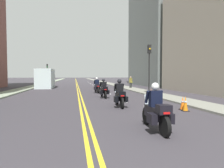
{
  "coord_description": "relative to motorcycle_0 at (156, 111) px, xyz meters",
  "views": [
    {
      "loc": [
        -0.42,
        0.37,
        1.84
      ],
      "look_at": [
        2.57,
        15.67,
        1.15
      ],
      "focal_mm": 30.57,
      "sensor_mm": 36.0,
      "label": 1
    }
  ],
  "objects": [
    {
      "name": "traffic_light_near",
      "position": [
        4.28,
        11.19,
        2.61
      ],
      "size": [
        0.28,
        0.38,
        4.74
      ],
      "color": "black",
      "rests_on": "ground"
    },
    {
      "name": "parked_truck",
      "position": [
        -6.91,
        24.24,
        0.62
      ],
      "size": [
        2.2,
        6.5,
        2.8
      ],
      "color": "beige",
      "rests_on": "ground"
    },
    {
      "name": "centreline_yellow_inner",
      "position": [
        -2.34,
        41.76,
        -0.65
      ],
      "size": [
        0.12,
        132.0,
        0.01
      ],
      "primitive_type": "cube",
      "color": "yellow",
      "rests_on": "ground"
    },
    {
      "name": "traffic_cone_2",
      "position": [
        2.97,
        3.01,
        -0.26
      ],
      "size": [
        0.32,
        0.32,
        0.79
      ],
      "color": "black",
      "rests_on": "ground"
    },
    {
      "name": "motorcycle_2",
      "position": [
        -0.3,
        9.68,
        -0.0
      ],
      "size": [
        0.78,
        2.11,
        1.59
      ],
      "rotation": [
        0.0,
        0.0,
        0.05
      ],
      "color": "black",
      "rests_on": "ground"
    },
    {
      "name": "traffic_cone_1",
      "position": [
        3.05,
        3.39,
        -0.29
      ],
      "size": [
        0.34,
        0.34,
        0.73
      ],
      "color": "black",
      "rests_on": "ground"
    },
    {
      "name": "traffic_cone_0",
      "position": [
        3.16,
        8.01,
        -0.25
      ],
      "size": [
        0.36,
        0.36,
        0.81
      ],
      "color": "black",
      "rests_on": "ground"
    },
    {
      "name": "ground_plane",
      "position": [
        -2.22,
        41.76,
        -0.66
      ],
      "size": [
        264.0,
        264.0,
        0.0
      ],
      "primitive_type": "plane",
      "color": "#38343A"
    },
    {
      "name": "centreline_yellow_outer",
      "position": [
        -2.1,
        41.76,
        -0.65
      ],
      "size": [
        0.12,
        132.0,
        0.01
      ],
      "primitive_type": "cube",
      "color": "yellow",
      "rests_on": "ground"
    },
    {
      "name": "lane_dashes_white",
      "position": [
        0.83,
        22.76,
        -0.65
      ],
      "size": [
        0.14,
        56.4,
        0.01
      ],
      "color": "silver",
      "rests_on": "ground"
    },
    {
      "name": "motorcycle_0",
      "position": [
        0.0,
        0.0,
        0.0
      ],
      "size": [
        0.77,
        2.18,
        1.61
      ],
      "rotation": [
        0.0,
        0.0,
        -0.02
      ],
      "color": "black",
      "rests_on": "ground"
    },
    {
      "name": "pedestrian_0",
      "position": [
        5.18,
        20.24,
        0.24
      ],
      "size": [
        0.4,
        0.49,
        1.73
      ],
      "rotation": [
        0.0,
        0.0,
        5.32
      ],
      "color": "#2A2C2C",
      "rests_on": "ground"
    },
    {
      "name": "sidewalk_left",
      "position": [
        -9.33,
        41.76,
        -0.6
      ],
      "size": [
        2.05,
        144.0,
        0.12
      ],
      "primitive_type": "cube",
      "color": "gray",
      "rests_on": "ground"
    },
    {
      "name": "motorcycle_3",
      "position": [
        -0.32,
        14.41,
        -0.0
      ],
      "size": [
        0.78,
        2.25,
        1.66
      ],
      "rotation": [
        0.0,
        0.0,
        0.06
      ],
      "color": "black",
      "rests_on": "ground"
    },
    {
      "name": "sidewalk_right",
      "position": [
        4.9,
        41.76,
        -0.6
      ],
      "size": [
        2.05,
        144.0,
        0.12
      ],
      "primitive_type": "cube",
      "color": "gray",
      "rests_on": "ground"
    },
    {
      "name": "motorcycle_1",
      "position": [
        -0.07,
        4.94,
        0.01
      ],
      "size": [
        0.77,
        2.12,
        1.64
      ],
      "rotation": [
        0.0,
        0.0,
        -0.03
      ],
      "color": "black",
      "rests_on": "ground"
    },
    {
      "name": "traffic_light_far",
      "position": [
        -8.71,
        38.98,
        2.41
      ],
      "size": [
        0.28,
        0.38,
        4.44
      ],
      "color": "black",
      "rests_on": "ground"
    },
    {
      "name": "building_right_1",
      "position": [
        12.83,
        27.93,
        14.88
      ],
      "size": [
        7.22,
        15.56,
        31.07
      ],
      "color": "slate",
      "rests_on": "ground"
    }
  ]
}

